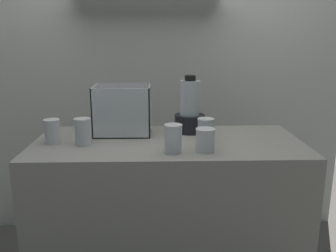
{
  "coord_description": "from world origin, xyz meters",
  "views": [
    {
      "loc": [
        -0.05,
        -1.81,
        1.43
      ],
      "look_at": [
        0.0,
        0.0,
        0.98
      ],
      "focal_mm": 38.39,
      "sensor_mm": 36.0,
      "label": 1
    }
  ],
  "objects_px": {
    "juice_cup_pomegranate_left": "(83,133)",
    "juice_cup_pomegranate_right": "(205,141)",
    "juice_cup_orange_far_left": "(52,133)",
    "carrot_display_bin": "(124,119)",
    "juice_cup_mango_far_right": "(206,133)",
    "blender_pitcher": "(190,111)",
    "juice_cup_carrot_middle": "(173,140)"
  },
  "relations": [
    {
      "from": "juice_cup_pomegranate_left",
      "to": "juice_cup_mango_far_right",
      "type": "xyz_separation_m",
      "value": [
        0.62,
        -0.0,
        -0.0
      ]
    },
    {
      "from": "juice_cup_pomegranate_left",
      "to": "juice_cup_pomegranate_right",
      "type": "distance_m",
      "value": 0.62
    },
    {
      "from": "juice_cup_orange_far_left",
      "to": "juice_cup_pomegranate_right",
      "type": "relative_size",
      "value": 1.1
    },
    {
      "from": "juice_cup_orange_far_left",
      "to": "juice_cup_pomegranate_right",
      "type": "bearing_deg",
      "value": -12.22
    },
    {
      "from": "juice_cup_mango_far_right",
      "to": "blender_pitcher",
      "type": "bearing_deg",
      "value": 104.95
    },
    {
      "from": "juice_cup_pomegranate_right",
      "to": "juice_cup_mango_far_right",
      "type": "distance_m",
      "value": 0.14
    },
    {
      "from": "juice_cup_orange_far_left",
      "to": "juice_cup_mango_far_right",
      "type": "distance_m",
      "value": 0.78
    },
    {
      "from": "juice_cup_carrot_middle",
      "to": "juice_cup_orange_far_left",
      "type": "bearing_deg",
      "value": 163.97
    },
    {
      "from": "juice_cup_pomegranate_left",
      "to": "juice_cup_orange_far_left",
      "type": "bearing_deg",
      "value": 170.09
    },
    {
      "from": "blender_pitcher",
      "to": "juice_cup_mango_far_right",
      "type": "distance_m",
      "value": 0.25
    },
    {
      "from": "juice_cup_pomegranate_left",
      "to": "juice_cup_carrot_middle",
      "type": "distance_m",
      "value": 0.47
    },
    {
      "from": "juice_cup_pomegranate_left",
      "to": "juice_cup_pomegranate_right",
      "type": "bearing_deg",
      "value": -12.83
    },
    {
      "from": "carrot_display_bin",
      "to": "juice_cup_mango_far_right",
      "type": "height_order",
      "value": "carrot_display_bin"
    },
    {
      "from": "juice_cup_pomegranate_right",
      "to": "juice_cup_mango_far_right",
      "type": "height_order",
      "value": "juice_cup_mango_far_right"
    },
    {
      "from": "juice_cup_pomegranate_left",
      "to": "juice_cup_carrot_middle",
      "type": "relative_size",
      "value": 0.99
    },
    {
      "from": "juice_cup_carrot_middle",
      "to": "juice_cup_mango_far_right",
      "type": "height_order",
      "value": "juice_cup_carrot_middle"
    },
    {
      "from": "juice_cup_pomegranate_left",
      "to": "juice_cup_pomegranate_right",
      "type": "height_order",
      "value": "juice_cup_pomegranate_left"
    },
    {
      "from": "juice_cup_carrot_middle",
      "to": "juice_cup_pomegranate_right",
      "type": "xyz_separation_m",
      "value": [
        0.15,
        0.01,
        -0.01
      ]
    },
    {
      "from": "juice_cup_orange_far_left",
      "to": "blender_pitcher",
      "type": "bearing_deg",
      "value": 15.76
    },
    {
      "from": "juice_cup_orange_far_left",
      "to": "juice_cup_mango_far_right",
      "type": "relative_size",
      "value": 0.95
    },
    {
      "from": "juice_cup_pomegranate_right",
      "to": "blender_pitcher",
      "type": "bearing_deg",
      "value": 96.52
    },
    {
      "from": "carrot_display_bin",
      "to": "juice_cup_mango_far_right",
      "type": "distance_m",
      "value": 0.48
    },
    {
      "from": "juice_cup_orange_far_left",
      "to": "carrot_display_bin",
      "type": "bearing_deg",
      "value": 27.71
    },
    {
      "from": "carrot_display_bin",
      "to": "juice_cup_mango_far_right",
      "type": "xyz_separation_m",
      "value": [
        0.43,
        -0.21,
        -0.03
      ]
    },
    {
      "from": "juice_cup_pomegranate_left",
      "to": "juice_cup_pomegranate_right",
      "type": "relative_size",
      "value": 1.2
    },
    {
      "from": "carrot_display_bin",
      "to": "juice_cup_orange_far_left",
      "type": "relative_size",
      "value": 2.49
    },
    {
      "from": "blender_pitcher",
      "to": "juice_cup_orange_far_left",
      "type": "xyz_separation_m",
      "value": [
        -0.72,
        -0.2,
        -0.07
      ]
    },
    {
      "from": "carrot_display_bin",
      "to": "blender_pitcher",
      "type": "xyz_separation_m",
      "value": [
        0.37,
        0.02,
        0.04
      ]
    },
    {
      "from": "blender_pitcher",
      "to": "juice_cup_carrot_middle",
      "type": "relative_size",
      "value": 2.38
    },
    {
      "from": "carrot_display_bin",
      "to": "juice_cup_orange_far_left",
      "type": "bearing_deg",
      "value": -152.29
    },
    {
      "from": "juice_cup_carrot_middle",
      "to": "juice_cup_mango_far_right",
      "type": "bearing_deg",
      "value": 40.56
    },
    {
      "from": "blender_pitcher",
      "to": "juice_cup_pomegranate_left",
      "type": "bearing_deg",
      "value": -157.45
    }
  ]
}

